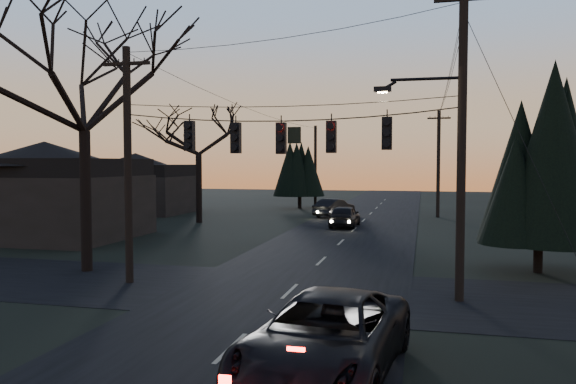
% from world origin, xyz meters
% --- Properties ---
extents(main_road, '(8.00, 120.00, 0.02)m').
position_xyz_m(main_road, '(0.00, 20.00, 0.01)').
color(main_road, black).
rests_on(main_road, ground).
extents(cross_road, '(60.00, 7.00, 0.02)m').
position_xyz_m(cross_road, '(0.00, 10.00, 0.01)').
color(cross_road, black).
rests_on(cross_road, ground).
extents(utility_pole_right, '(5.00, 0.30, 10.00)m').
position_xyz_m(utility_pole_right, '(5.50, 10.00, 0.00)').
color(utility_pole_right, black).
rests_on(utility_pole_right, ground).
extents(utility_pole_left, '(1.80, 0.30, 8.50)m').
position_xyz_m(utility_pole_left, '(-6.00, 10.00, 0.00)').
color(utility_pole_left, black).
rests_on(utility_pole_left, ground).
extents(utility_pole_far_r, '(1.80, 0.30, 8.50)m').
position_xyz_m(utility_pole_far_r, '(5.50, 38.00, 0.00)').
color(utility_pole_far_r, black).
rests_on(utility_pole_far_r, ground).
extents(utility_pole_far_l, '(0.30, 0.30, 8.00)m').
position_xyz_m(utility_pole_far_l, '(-6.00, 46.00, 0.00)').
color(utility_pole_far_l, black).
rests_on(utility_pole_far_l, ground).
extents(span_signal_assembly, '(11.50, 0.44, 1.58)m').
position_xyz_m(span_signal_assembly, '(-0.24, 10.00, 5.25)').
color(span_signal_assembly, black).
rests_on(span_signal_assembly, ground).
extents(bare_tree_left, '(9.50, 9.50, 11.26)m').
position_xyz_m(bare_tree_left, '(-8.79, 11.60, 7.87)').
color(bare_tree_left, black).
rests_on(bare_tree_left, ground).
extents(evergreen_right, '(4.23, 4.23, 7.52)m').
position_xyz_m(evergreen_right, '(8.82, 15.54, 4.36)').
color(evergreen_right, black).
rests_on(evergreen_right, ground).
extents(bare_tree_dist, '(6.37, 6.37, 9.95)m').
position_xyz_m(bare_tree_dist, '(-11.54, 29.83, 6.95)').
color(bare_tree_dist, black).
rests_on(bare_tree_dist, ground).
extents(evergreen_dist, '(3.62, 3.62, 5.90)m').
position_xyz_m(evergreen_dist, '(-7.18, 44.19, 3.54)').
color(evergreen_dist, black).
rests_on(evergreen_dist, ground).
extents(house_left_near, '(10.00, 8.00, 5.60)m').
position_xyz_m(house_left_near, '(-17.00, 20.00, 2.80)').
color(house_left_near, black).
rests_on(house_left_near, ground).
extents(house_left_far, '(9.00, 7.00, 5.20)m').
position_xyz_m(house_left_far, '(-20.00, 36.00, 2.60)').
color(house_left_far, black).
rests_on(house_left_far, ground).
extents(suv_near, '(3.36, 6.15, 1.63)m').
position_xyz_m(suv_near, '(2.47, 2.81, 0.82)').
color(suv_near, black).
rests_on(suv_near, ground).
extents(sedan_oncoming_a, '(1.84, 4.39, 1.48)m').
position_xyz_m(sedan_oncoming_a, '(-0.80, 29.42, 0.74)').
color(sedan_oncoming_a, black).
rests_on(sedan_oncoming_a, ground).
extents(sedan_oncoming_b, '(2.97, 4.64, 1.44)m').
position_xyz_m(sedan_oncoming_b, '(-2.59, 36.27, 0.72)').
color(sedan_oncoming_b, black).
rests_on(sedan_oncoming_b, ground).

